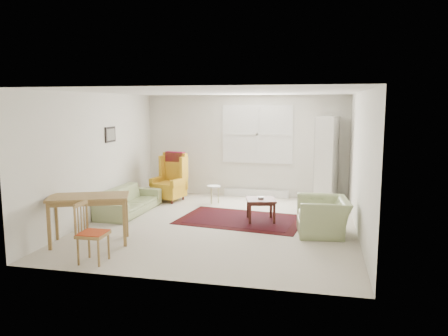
% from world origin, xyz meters
% --- Properties ---
extents(room, '(5.04, 5.54, 2.51)m').
position_xyz_m(room, '(0.02, 0.21, 1.26)').
color(room, beige).
rests_on(room, ground).
extents(rug, '(2.58, 1.85, 0.02)m').
position_xyz_m(rug, '(0.32, 0.42, 0.01)').
color(rug, black).
rests_on(rug, ground).
extents(sofa, '(0.79, 1.85, 0.74)m').
position_xyz_m(sofa, '(-2.10, 0.50, 0.37)').
color(sofa, '#94A16B').
rests_on(sofa, ground).
extents(armchair, '(0.96, 1.07, 0.77)m').
position_xyz_m(armchair, '(1.90, -0.19, 0.38)').
color(armchair, '#94A16B').
rests_on(armchair, ground).
extents(wingback_chair, '(0.81, 0.84, 1.15)m').
position_xyz_m(wingback_chair, '(-1.66, 1.76, 0.58)').
color(wingback_chair, gold).
rests_on(wingback_chair, ground).
extents(coffee_table, '(0.67, 0.67, 0.45)m').
position_xyz_m(coffee_table, '(0.71, 0.41, 0.23)').
color(coffee_table, '#431A14').
rests_on(coffee_table, ground).
extents(stool, '(0.39, 0.39, 0.41)m').
position_xyz_m(stool, '(-0.56, 1.75, 0.21)').
color(stool, white).
rests_on(stool, ground).
extents(cabinet, '(0.57, 0.87, 2.01)m').
position_xyz_m(cabinet, '(1.97, 2.35, 1.00)').
color(cabinet, white).
rests_on(cabinet, ground).
extents(desk, '(1.41, 1.05, 0.80)m').
position_xyz_m(desk, '(-1.86, -1.55, 0.40)').
color(desk, olive).
rests_on(desk, ground).
extents(desk_chair, '(0.40, 0.40, 0.89)m').
position_xyz_m(desk_chair, '(-1.35, -2.35, 0.44)').
color(desk_chair, olive).
rests_on(desk_chair, ground).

